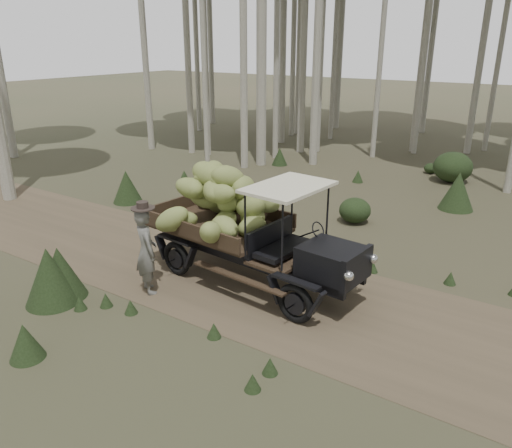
% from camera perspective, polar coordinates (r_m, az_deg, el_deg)
% --- Properties ---
extents(ground, '(120.00, 120.00, 0.00)m').
position_cam_1_polar(ground, '(10.48, 7.24, -9.26)').
color(ground, '#473D2B').
rests_on(ground, ground).
extents(dirt_track, '(70.00, 4.00, 0.01)m').
position_cam_1_polar(dirt_track, '(10.47, 7.24, -9.24)').
color(dirt_track, brown).
rests_on(dirt_track, ground).
extents(banana_truck, '(5.43, 2.87, 2.65)m').
position_cam_1_polar(banana_truck, '(11.13, -2.48, 1.52)').
color(banana_truck, black).
rests_on(banana_truck, ground).
extents(farmer, '(0.82, 0.72, 2.04)m').
position_cam_1_polar(farmer, '(10.80, -12.43, -2.93)').
color(farmer, '#5F5D57').
rests_on(farmer, ground).
extents(undergrowth, '(21.65, 23.97, 1.31)m').
position_cam_1_polar(undergrowth, '(8.23, 7.32, -13.95)').
color(undergrowth, '#233319').
rests_on(undergrowth, ground).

